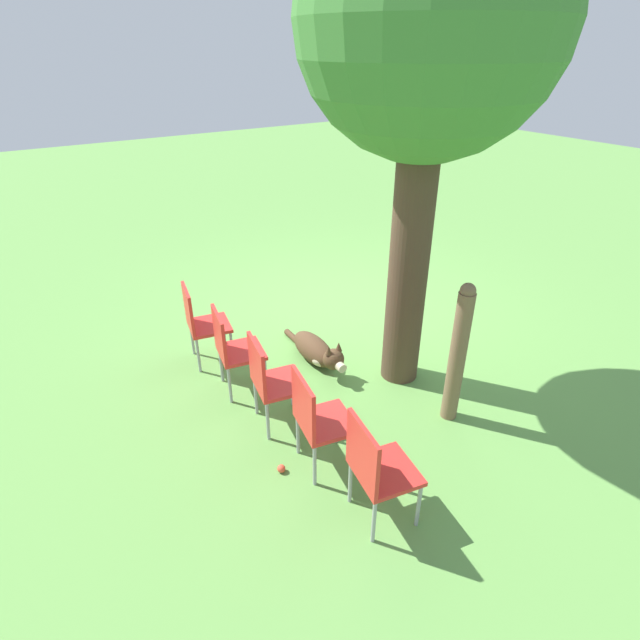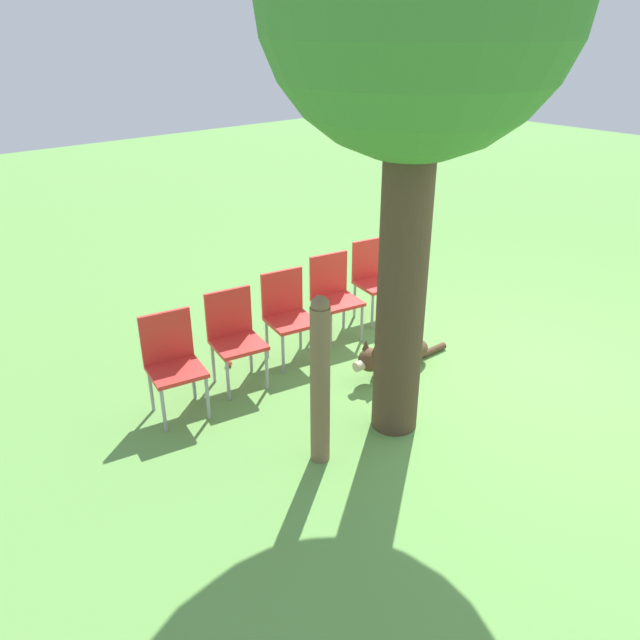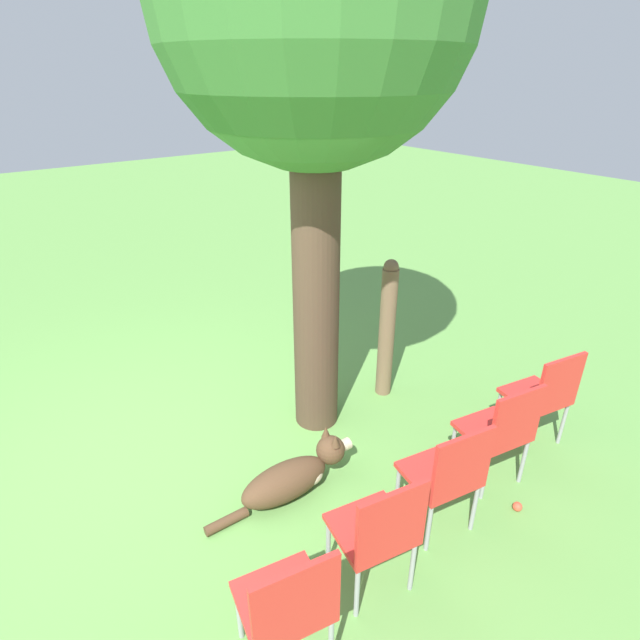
{
  "view_description": "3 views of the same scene",
  "coord_description": "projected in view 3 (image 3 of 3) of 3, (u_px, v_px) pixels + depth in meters",
  "views": [
    {
      "loc": [
        3.42,
        4.56,
        3.1
      ],
      "look_at": [
        0.85,
        0.67,
        0.49
      ],
      "focal_mm": 28.0,
      "sensor_mm": 36.0,
      "label": 1
    },
    {
      "loc": [
        -2.59,
        4.71,
        3.08
      ],
      "look_at": [
        1.18,
        1.45,
        0.68
      ],
      "focal_mm": 35.0,
      "sensor_mm": 36.0,
      "label": 2
    },
    {
      "loc": [
        3.27,
        -0.81,
        2.86
      ],
      "look_at": [
        0.38,
        1.37,
        1.03
      ],
      "focal_mm": 28.0,
      "sensor_mm": 36.0,
      "label": 3
    }
  ],
  "objects": [
    {
      "name": "red_chair_2",
      "position": [
        448.0,
        473.0,
        3.24
      ],
      "size": [
        0.5,
        0.51,
        0.9
      ],
      "rotation": [
        0.0,
        0.0,
        2.95
      ],
      "color": "red",
      "rests_on": "ground_plane"
    },
    {
      "name": "fence_post",
      "position": [
        387.0,
        329.0,
        4.62
      ],
      "size": [
        0.15,
        0.15,
        1.38
      ],
      "color": "brown",
      "rests_on": "ground_plane"
    },
    {
      "name": "red_chair_4",
      "position": [
        545.0,
        393.0,
        4.03
      ],
      "size": [
        0.5,
        0.51,
        0.9
      ],
      "rotation": [
        0.0,
        0.0,
        2.95
      ],
      "color": "red",
      "rests_on": "ground_plane"
    },
    {
      "name": "tennis_ball",
      "position": [
        517.0,
        507.0,
        3.59
      ],
      "size": [
        0.07,
        0.07,
        0.07
      ],
      "color": "#E54C33",
      "rests_on": "ground_plane"
    },
    {
      "name": "red_chair_0",
      "position": [
        288.0,
        604.0,
        2.44
      ],
      "size": [
        0.5,
        0.51,
        0.9
      ],
      "rotation": [
        0.0,
        0.0,
        2.95
      ],
      "color": "red",
      "rests_on": "ground_plane"
    },
    {
      "name": "ground_plane",
      "position": [
        158.0,
        462.0,
        4.05
      ],
      "size": [
        30.0,
        30.0,
        0.0
      ],
      "primitive_type": "plane",
      "color": "#609947"
    },
    {
      "name": "red_chair_1",
      "position": [
        379.0,
        529.0,
        2.84
      ],
      "size": [
        0.5,
        0.51,
        0.9
      ],
      "rotation": [
        0.0,
        0.0,
        2.95
      ],
      "color": "red",
      "rests_on": "ground_plane"
    },
    {
      "name": "red_chair_3",
      "position": [
        502.0,
        428.0,
        3.63
      ],
      "size": [
        0.5,
        0.51,
        0.9
      ],
      "rotation": [
        0.0,
        0.0,
        2.95
      ],
      "color": "red",
      "rests_on": "ground_plane"
    },
    {
      "name": "oak_tree",
      "position": [
        315.0,
        11.0,
        3.13
      ],
      "size": [
        2.11,
        2.11,
        4.31
      ],
      "color": "#4C3828",
      "rests_on": "ground_plane"
    },
    {
      "name": "dog",
      "position": [
        294.0,
        476.0,
        3.71
      ],
      "size": [
        0.32,
        1.23,
        0.42
      ],
      "rotation": [
        0.0,
        0.0,
        1.53
      ],
      "color": "#513823",
      "rests_on": "ground_plane"
    }
  ]
}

